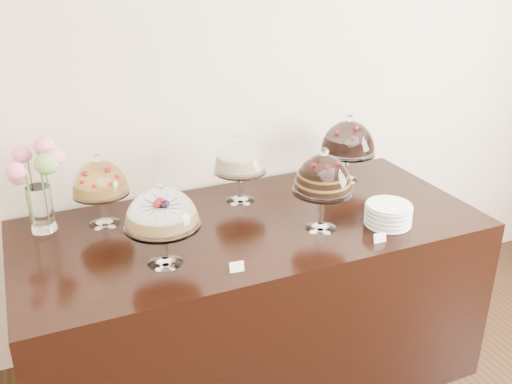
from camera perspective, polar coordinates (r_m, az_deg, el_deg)
name	(u,v)px	position (r m, az deg, el deg)	size (l,w,h in m)	color
wall_back	(231,73)	(3.06, -2.47, 11.79)	(5.00, 0.04, 3.00)	beige
display_counter	(252,301)	(2.96, -0.39, -10.88)	(2.20, 1.00, 0.90)	black
cake_stand_sugar_sponge	(162,212)	(2.32, -9.41, -1.99)	(0.31, 0.31, 0.37)	white
cake_stand_choco_layer	(323,177)	(2.59, 6.72, 1.50)	(0.27, 0.27, 0.40)	white
cake_stand_cheesecake	(240,160)	(2.88, -1.62, 3.26)	(0.27, 0.27, 0.36)	white
cake_stand_dark_choco	(348,140)	(3.19, 9.22, 5.14)	(0.31, 0.31, 0.38)	white
cake_stand_fruit_tart	(100,181)	(2.73, -15.35, 1.05)	(0.26, 0.26, 0.35)	white
flower_vase	(37,179)	(2.75, -21.02, 1.19)	(0.25, 0.29, 0.42)	white
plate_stack	(388,214)	(2.76, 13.08, -2.20)	(0.21, 0.21, 0.10)	white
price_card_left	(237,267)	(2.33, -1.94, -7.49)	(0.06, 0.01, 0.04)	white
price_card_right	(380,238)	(2.61, 12.29, -4.49)	(0.06, 0.01, 0.04)	white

